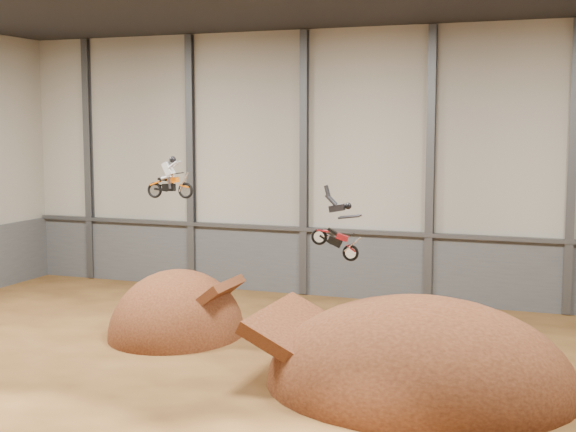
# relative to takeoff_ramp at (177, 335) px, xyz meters

# --- Properties ---
(floor) EXTENTS (40.00, 40.00, 0.00)m
(floor) POSITION_rel_takeoff_ramp_xyz_m (5.79, -5.08, 0.00)
(floor) COLOR #4A2D13
(floor) RESTS_ON ground
(back_wall) EXTENTS (40.00, 0.10, 14.00)m
(back_wall) POSITION_rel_takeoff_ramp_xyz_m (5.79, 9.92, 7.00)
(back_wall) COLOR #A39E90
(back_wall) RESTS_ON ground
(lower_band_back) EXTENTS (39.80, 0.18, 3.50)m
(lower_band_back) POSITION_rel_takeoff_ramp_xyz_m (5.79, 9.82, 1.75)
(lower_band_back) COLOR #4D5054
(lower_band_back) RESTS_ON ground
(steel_rail) EXTENTS (39.80, 0.35, 0.20)m
(steel_rail) POSITION_rel_takeoff_ramp_xyz_m (5.79, 9.67, 3.55)
(steel_rail) COLOR #47494F
(steel_rail) RESTS_ON lower_band_back
(steel_column_0) EXTENTS (0.40, 0.36, 13.90)m
(steel_column_0) POSITION_rel_takeoff_ramp_xyz_m (-10.88, 9.72, 7.00)
(steel_column_0) COLOR #47494F
(steel_column_0) RESTS_ON ground
(steel_column_1) EXTENTS (0.40, 0.36, 13.90)m
(steel_column_1) POSITION_rel_takeoff_ramp_xyz_m (-4.21, 9.72, 7.00)
(steel_column_1) COLOR #47494F
(steel_column_1) RESTS_ON ground
(steel_column_2) EXTENTS (0.40, 0.36, 13.90)m
(steel_column_2) POSITION_rel_takeoff_ramp_xyz_m (2.45, 9.72, 7.00)
(steel_column_2) COLOR #47494F
(steel_column_2) RESTS_ON ground
(steel_column_3) EXTENTS (0.40, 0.36, 13.90)m
(steel_column_3) POSITION_rel_takeoff_ramp_xyz_m (9.12, 9.72, 7.00)
(steel_column_3) COLOR #47494F
(steel_column_3) RESTS_ON ground
(steel_column_4) EXTENTS (0.40, 0.36, 13.90)m
(steel_column_4) POSITION_rel_takeoff_ramp_xyz_m (15.79, 9.72, 7.00)
(steel_column_4) COLOR #47494F
(steel_column_4) RESTS_ON ground
(takeoff_ramp) EXTENTS (5.68, 6.55, 5.68)m
(takeoff_ramp) POSITION_rel_takeoff_ramp_xyz_m (0.00, 0.00, 0.00)
(takeoff_ramp) COLOR #401D10
(takeoff_ramp) RESTS_ON ground
(landing_ramp) EXTENTS (10.82, 9.57, 6.24)m
(landing_ramp) POSITION_rel_takeoff_ramp_xyz_m (11.20, -3.24, 0.00)
(landing_ramp) COLOR #401D10
(landing_ramp) RESTS_ON ground
(fmx_rider_a) EXTENTS (2.16, 0.83, 1.96)m
(fmx_rider_a) POSITION_rel_takeoff_ramp_xyz_m (-0.06, -0.31, 6.94)
(fmx_rider_a) COLOR #EA6204
(fmx_rider_b) EXTENTS (3.18, 0.85, 2.97)m
(fmx_rider_b) POSITION_rel_takeoff_ramp_xyz_m (7.85, -2.84, 5.57)
(fmx_rider_b) COLOR #AF151C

